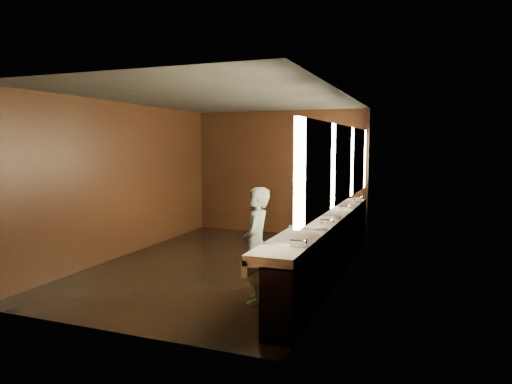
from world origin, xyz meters
TOP-DOWN VIEW (x-y plane):
  - floor at (0.00, 0.00)m, footprint 6.00×6.00m
  - ceiling at (0.00, 0.00)m, footprint 4.00×6.00m
  - wall_back at (0.00, 3.00)m, footprint 4.00×0.02m
  - wall_front at (0.00, -3.00)m, footprint 4.00×0.02m
  - wall_left at (-2.00, 0.00)m, footprint 0.02×6.00m
  - wall_right at (2.00, 0.00)m, footprint 0.02×6.00m
  - sink_counter at (1.79, 0.00)m, footprint 0.55×5.40m
  - mirror_band at (1.98, -0.00)m, footprint 0.06×5.03m
  - person at (1.16, -1.54)m, footprint 0.46×0.61m
  - trash_bin at (1.58, -0.31)m, footprint 0.43×0.43m

SIDE VIEW (x-z plane):
  - floor at x=0.00m, z-range 0.00..0.00m
  - trash_bin at x=1.58m, z-range 0.00..0.62m
  - sink_counter at x=1.79m, z-range -0.01..1.00m
  - person at x=1.16m, z-range 0.00..1.50m
  - wall_back at x=0.00m, z-range 0.00..2.80m
  - wall_front at x=0.00m, z-range 0.00..2.80m
  - wall_left at x=-2.00m, z-range 0.00..2.80m
  - wall_right at x=2.00m, z-range 0.00..2.80m
  - mirror_band at x=1.98m, z-range 1.17..2.32m
  - ceiling at x=0.00m, z-range 2.79..2.81m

